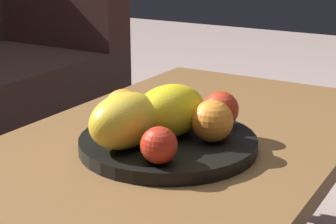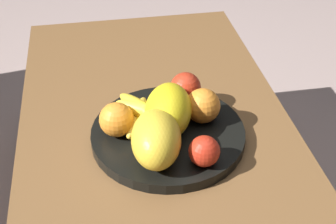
# 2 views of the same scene
# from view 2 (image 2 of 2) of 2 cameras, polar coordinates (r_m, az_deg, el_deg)

# --- Properties ---
(coffee_table) EXTENTS (1.16, 0.64, 0.43)m
(coffee_table) POSITION_cam_2_polar(r_m,az_deg,el_deg) (1.12, -1.27, -3.70)
(coffee_table) COLOR brown
(coffee_table) RESTS_ON ground_plane
(fruit_bowl) EXTENTS (0.34, 0.34, 0.03)m
(fruit_bowl) POSITION_cam_2_polar(r_m,az_deg,el_deg) (1.06, 0.00, -2.70)
(fruit_bowl) COLOR black
(fruit_bowl) RESTS_ON coffee_table
(melon_large_front) EXTENTS (0.18, 0.14, 0.10)m
(melon_large_front) POSITION_cam_2_polar(r_m,az_deg,el_deg) (1.02, 0.03, 0.16)
(melon_large_front) COLOR yellow
(melon_large_front) RESTS_ON fruit_bowl
(melon_smaller_beside) EXTENTS (0.17, 0.12, 0.10)m
(melon_smaller_beside) POSITION_cam_2_polar(r_m,az_deg,el_deg) (0.95, -1.44, -3.27)
(melon_smaller_beside) COLOR yellow
(melon_smaller_beside) RESTS_ON fruit_bowl
(orange_front) EXTENTS (0.08, 0.08, 0.08)m
(orange_front) POSITION_cam_2_polar(r_m,az_deg,el_deg) (1.02, -6.25, -0.92)
(orange_front) COLOR orange
(orange_front) RESTS_ON fruit_bowl
(orange_left) EXTENTS (0.08, 0.08, 0.08)m
(orange_left) POSITION_cam_2_polar(r_m,az_deg,el_deg) (1.06, 4.23, 0.75)
(orange_left) COLOR orange
(orange_left) RESTS_ON fruit_bowl
(apple_front) EXTENTS (0.06, 0.06, 0.06)m
(apple_front) POSITION_cam_2_polar(r_m,az_deg,el_deg) (0.95, 4.41, -4.75)
(apple_front) COLOR red
(apple_front) RESTS_ON fruit_bowl
(apple_left) EXTENTS (0.07, 0.07, 0.07)m
(apple_left) POSITION_cam_2_polar(r_m,az_deg,el_deg) (1.12, 2.14, 2.97)
(apple_left) COLOR red
(apple_left) RESTS_ON fruit_bowl
(banana_bunch) EXTENTS (0.16, 0.15, 0.06)m
(banana_bunch) POSITION_cam_2_polar(r_m,az_deg,el_deg) (1.05, -3.13, -0.22)
(banana_bunch) COLOR yellow
(banana_bunch) RESTS_ON fruit_bowl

